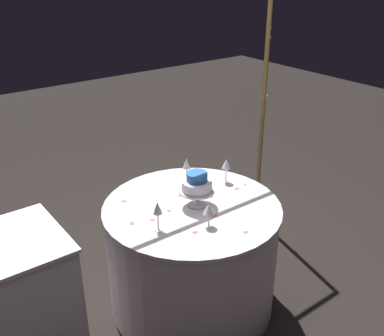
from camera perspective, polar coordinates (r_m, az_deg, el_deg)
ground_plane at (r=3.24m, az=-0.00°, el=-16.33°), size 12.00×12.00×0.00m
decorative_arch at (r=2.95m, az=-6.21°, el=10.97°), size 2.28×0.06×2.15m
main_table at (r=3.00m, az=-0.00°, el=-10.99°), size 1.11×1.11×0.75m
side_table at (r=2.83m, az=-21.25°, el=-15.29°), size 0.60×0.60×0.78m
tiered_cake at (r=2.73m, az=0.63°, el=-2.15°), size 0.22×0.22×0.23m
wine_glass_0 at (r=2.51m, az=-4.37°, el=-5.26°), size 0.06×0.06×0.18m
wine_glass_1 at (r=2.55m, az=2.15°, el=-5.28°), size 0.07×0.07×0.15m
wine_glass_2 at (r=3.04m, az=4.35°, el=0.40°), size 0.06×0.06×0.17m
wine_glass_3 at (r=3.06m, az=-0.70°, el=0.43°), size 0.06×0.06×0.16m
rose_petal_0 at (r=3.01m, az=5.75°, el=-2.65°), size 0.04×0.03×0.00m
rose_petal_1 at (r=2.98m, az=1.05°, el=-2.74°), size 0.04×0.05×0.00m
rose_petal_2 at (r=2.67m, az=-5.01°, el=-6.56°), size 0.04×0.04×0.00m
rose_petal_3 at (r=2.57m, az=6.79°, el=-8.04°), size 0.04×0.04×0.00m
rose_petal_4 at (r=2.91m, az=-1.55°, el=-3.51°), size 0.04×0.04×0.00m
rose_petal_5 at (r=2.75m, az=-2.91°, el=-5.39°), size 0.03×0.03×0.00m
rose_petal_6 at (r=2.90m, az=2.50°, el=-3.64°), size 0.04×0.03×0.00m
rose_petal_7 at (r=2.88m, az=-8.59°, el=-4.15°), size 0.04×0.04×0.00m
rose_petal_8 at (r=2.70m, az=2.90°, el=-6.04°), size 0.04×0.03×0.00m
rose_petal_9 at (r=2.55m, az=0.39°, el=-8.11°), size 0.04×0.04×0.00m
rose_petal_10 at (r=3.07m, az=6.72°, el=-2.09°), size 0.02×0.03×0.00m
rose_petal_11 at (r=3.02m, az=0.68°, el=-2.42°), size 0.04×0.03×0.00m
rose_petal_12 at (r=3.03m, az=2.14°, el=-2.31°), size 0.04×0.03×0.00m
rose_petal_13 at (r=2.65m, az=-7.62°, el=-6.93°), size 0.04×0.05×0.00m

